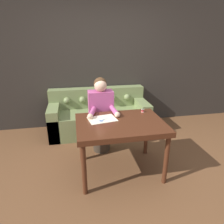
# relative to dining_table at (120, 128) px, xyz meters

# --- Properties ---
(ground_plane) EXTENTS (16.00, 16.00, 0.00)m
(ground_plane) POSITION_rel_dining_table_xyz_m (0.01, -0.12, -0.68)
(ground_plane) COLOR brown
(wall_back) EXTENTS (8.00, 0.06, 2.60)m
(wall_back) POSITION_rel_dining_table_xyz_m (0.01, 1.75, 0.62)
(wall_back) COLOR #2D2823
(wall_back) RESTS_ON ground_plane
(dining_table) EXTENTS (1.15, 0.84, 0.76)m
(dining_table) POSITION_rel_dining_table_xyz_m (0.00, 0.00, 0.00)
(dining_table) COLOR #472314
(dining_table) RESTS_ON ground_plane
(couch) EXTENTS (1.91, 0.79, 0.83)m
(couch) POSITION_rel_dining_table_xyz_m (-0.12, 1.35, -0.37)
(couch) COLOR olive
(couch) RESTS_ON ground_plane
(person) EXTENTS (0.46, 0.61, 1.24)m
(person) POSITION_rel_dining_table_xyz_m (-0.18, 0.59, -0.06)
(person) COLOR #33281E
(person) RESTS_ON ground_plane
(pattern_paper_main) EXTENTS (0.41, 0.33, 0.00)m
(pattern_paper_main) POSITION_rel_dining_table_xyz_m (-0.22, 0.14, 0.09)
(pattern_paper_main) COLOR beige
(pattern_paper_main) RESTS_ON dining_table
(scissors) EXTENTS (0.19, 0.16, 0.01)m
(scissors) POSITION_rel_dining_table_xyz_m (-0.21, 0.10, 0.09)
(scissors) COLOR silver
(scissors) RESTS_ON dining_table
(thread_spool) EXTENTS (0.04, 0.04, 0.05)m
(thread_spool) POSITION_rel_dining_table_xyz_m (0.41, 0.29, 0.11)
(thread_spool) COLOR red
(thread_spool) RESTS_ON dining_table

